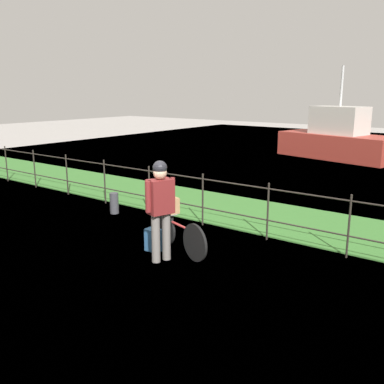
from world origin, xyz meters
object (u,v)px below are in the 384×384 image
cyclist_person (160,202)px  wooden_crate (168,205)px  backpack_on_paving (154,240)px  terrier_dog (169,193)px  moored_boat_mid (338,140)px  bicycle_main (179,233)px  mooring_bollard (114,203)px

cyclist_person → wooden_crate: bearing=119.8°
wooden_crate → backpack_on_paving: size_ratio=0.86×
wooden_crate → terrier_dog: bearing=-18.7°
cyclist_person → moored_boat_mid: moored_boat_mid is taller
bicycle_main → moored_boat_mid: 12.46m
bicycle_main → terrier_dog: bearing=161.3°
wooden_crate → cyclist_person: (0.34, -0.59, 0.23)m
terrier_dog → cyclist_person: cyclist_person is taller
terrier_dog → cyclist_person: (0.31, -0.58, 0.01)m
backpack_on_paving → mooring_bollard: 2.62m
mooring_bollard → moored_boat_mid: (1.25, 11.37, 0.54)m
wooden_crate → cyclist_person: size_ratio=0.20×
mooring_bollard → moored_boat_mid: 11.45m
terrier_dog → moored_boat_mid: moored_boat_mid is taller
bicycle_main → backpack_on_paving: size_ratio=3.81×
bicycle_main → wooden_crate: (-0.32, 0.11, 0.44)m
backpack_on_paving → mooring_bollard: size_ratio=0.83×
mooring_bollard → moored_boat_mid: bearing=83.7°
backpack_on_paving → moored_boat_mid: bearing=-86.3°
bicycle_main → backpack_on_paving: bearing=-149.7°
bicycle_main → cyclist_person: size_ratio=0.91×
wooden_crate → mooring_bollard: size_ratio=0.71×
terrier_dog → backpack_on_paving: 0.86m
backpack_on_paving → mooring_bollard: (-2.32, 1.23, 0.04)m
bicycle_main → moored_boat_mid: (-1.46, 12.37, 0.44)m
wooden_crate → terrier_dog: (0.02, -0.01, 0.22)m
wooden_crate → bicycle_main: bearing=-18.7°
cyclist_person → moored_boat_mid: 12.93m
wooden_crate → moored_boat_mid: moored_boat_mid is taller
backpack_on_paving → moored_boat_mid: 12.65m
bicycle_main → mooring_bollard: bicycle_main is taller
terrier_dog → mooring_bollard: size_ratio=0.67×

